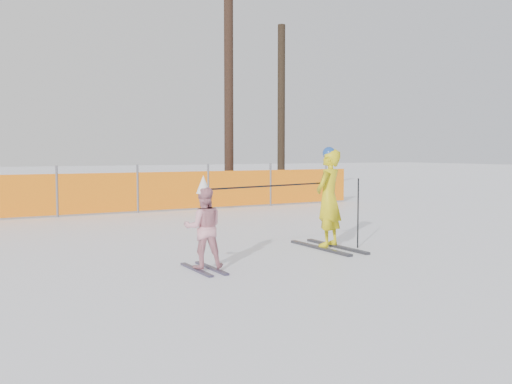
{
  "coord_description": "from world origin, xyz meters",
  "views": [
    {
      "loc": [
        -3.99,
        -6.59,
        1.57
      ],
      "look_at": [
        0.0,
        0.5,
        1.0
      ],
      "focal_mm": 40.0,
      "sensor_mm": 36.0,
      "label": 1
    }
  ],
  "objects": [
    {
      "name": "ground",
      "position": [
        0.0,
        0.0,
        0.0
      ],
      "size": [
        120.0,
        120.0,
        0.0
      ],
      "primitive_type": "plane",
      "color": "white",
      "rests_on": "ground"
    },
    {
      "name": "adult",
      "position": [
        1.56,
        0.87,
        0.82
      ],
      "size": [
        0.69,
        1.58,
        1.66
      ],
      "color": "black",
      "rests_on": "ground"
    },
    {
      "name": "child",
      "position": [
        -0.92,
        0.29,
        0.58
      ],
      "size": [
        0.62,
        0.95,
        1.27
      ],
      "color": "black",
      "rests_on": "ground"
    },
    {
      "name": "ski_poles",
      "position": [
        0.88,
        0.61,
        0.91
      ],
      "size": [
        2.82,
        0.54,
        1.14
      ],
      "color": "black",
      "rests_on": "ground"
    },
    {
      "name": "safety_fence",
      "position": [
        -1.14,
        7.7,
        0.56
      ],
      "size": [
        16.73,
        0.06,
        1.25
      ],
      "color": "#595960",
      "rests_on": "ground"
    },
    {
      "name": "tree_trunks",
      "position": [
        5.41,
        10.23,
        3.28
      ],
      "size": [
        3.27,
        1.97,
        6.87
      ],
      "color": "black",
      "rests_on": "ground"
    }
  ]
}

